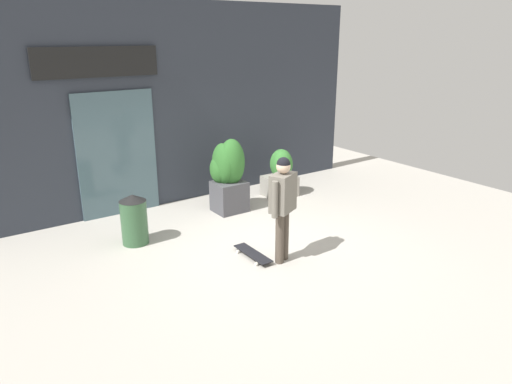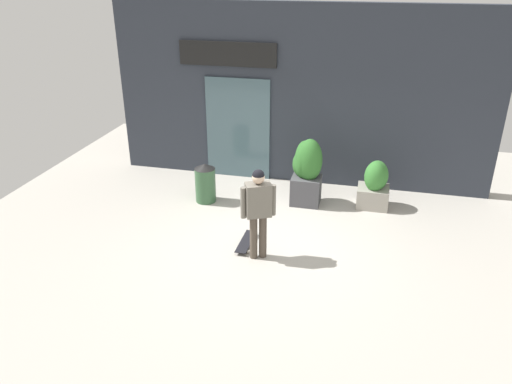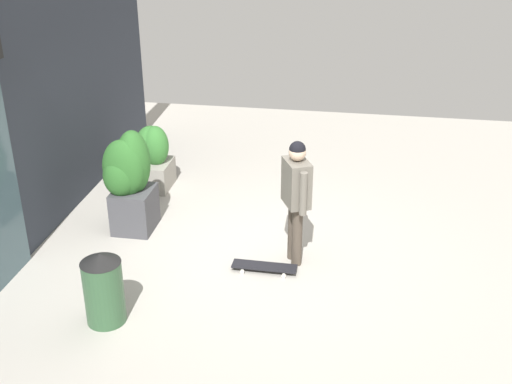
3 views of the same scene
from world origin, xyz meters
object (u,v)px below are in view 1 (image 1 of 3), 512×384
at_px(skateboarder, 283,199).
at_px(planter_box_left, 281,172).
at_px(skateboard, 253,254).
at_px(planter_box_right, 227,174).
at_px(trash_bin, 134,219).

bearing_deg(skateboarder, planter_box_left, -62.65).
relative_size(skateboard, planter_box_left, 0.80).
bearing_deg(skateboarder, planter_box_right, -36.56).
xyz_separation_m(skateboarder, planter_box_left, (1.87, 2.44, -0.47)).
bearing_deg(trash_bin, planter_box_left, 9.08).
bearing_deg(planter_box_right, skateboard, -111.24).
distance_m(skateboarder, planter_box_left, 3.11).
xyz_separation_m(planter_box_left, trash_bin, (-3.45, -0.55, -0.09)).
xyz_separation_m(skateboarder, trash_bin, (-1.59, 1.89, -0.56)).
relative_size(planter_box_left, trash_bin, 1.20).
xyz_separation_m(planter_box_right, trash_bin, (-2.05, -0.42, -0.33)).
relative_size(skateboard, planter_box_right, 0.57).
distance_m(planter_box_left, planter_box_right, 1.43).
distance_m(skateboard, trash_bin, 2.04).
xyz_separation_m(skateboard, trash_bin, (-1.28, 1.55, 0.36)).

